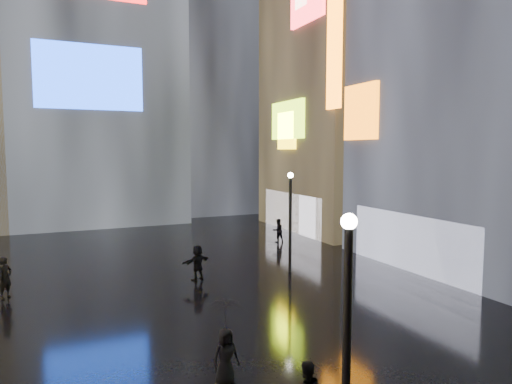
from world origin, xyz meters
TOP-DOWN VIEW (x-y plane):
  - ground at (0.00, 20.00)m, footprint 140.00×140.00m
  - building_right_far at (15.98, 30.00)m, footprint 10.28×12.00m
  - tower_flank_right at (9.00, 46.00)m, footprint 12.00×12.00m
  - lamp_near at (-1.08, 5.52)m, footprint 0.30×0.30m
  - lamp_far at (5.23, 19.38)m, footprint 0.30×0.30m
  - pedestrian_4 at (-1.79, 10.00)m, footprint 0.79×0.56m
  - pedestrian_5 at (0.43, 19.95)m, footprint 1.66×1.07m
  - pedestrian_6 at (-7.90, 20.61)m, footprint 0.74×0.77m
  - pedestrian_7 at (8.19, 26.61)m, footprint 0.81×0.65m
  - umbrella_2 at (-1.79, 10.00)m, footprint 1.27×1.27m

SIDE VIEW (x-z plane):
  - ground at x=0.00m, z-range 0.00..0.00m
  - pedestrian_4 at x=-1.79m, z-range 0.00..1.54m
  - pedestrian_7 at x=8.19m, z-range 0.00..1.62m
  - pedestrian_5 at x=0.43m, z-range 0.00..1.71m
  - pedestrian_6 at x=-7.90m, z-range 0.00..1.78m
  - umbrella_2 at x=-1.79m, z-range 1.54..2.35m
  - lamp_near at x=-1.08m, z-range 0.34..5.54m
  - lamp_far at x=5.23m, z-range 0.34..5.54m
  - building_right_far at x=15.98m, z-range -0.02..27.98m
  - tower_flank_right at x=9.00m, z-range 0.00..34.00m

